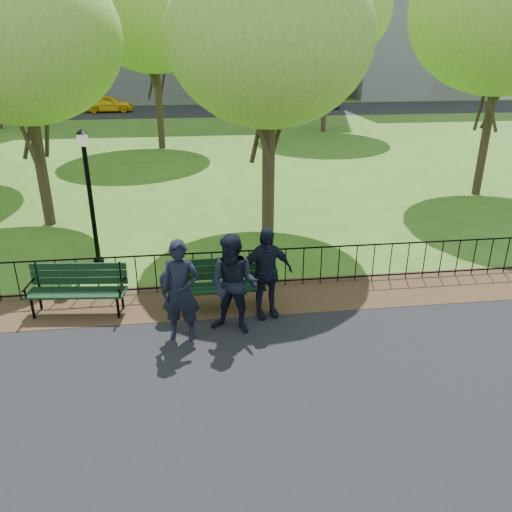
{
  "coord_description": "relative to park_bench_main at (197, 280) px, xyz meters",
  "views": [
    {
      "loc": [
        -0.52,
        -7.79,
        4.92
      ],
      "look_at": [
        0.68,
        1.5,
        0.96
      ],
      "focal_mm": 35.0,
      "sensor_mm": 36.0,
      "label": 1
    }
  ],
  "objects": [
    {
      "name": "tree_mid_e",
      "position": [
        10.14,
        7.36,
        5.28
      ],
      "size": [
        6.16,
        6.16,
        8.58
      ],
      "color": "#2D2116",
      "rests_on": "ground"
    },
    {
      "name": "far_street",
      "position": [
        0.54,
        33.86,
        -0.67
      ],
      "size": [
        70.0,
        9.0,
        0.01
      ],
      "primitive_type": "cube",
      "color": "black",
      "rests_on": "ground"
    },
    {
      "name": "dirt_strip",
      "position": [
        0.54,
        0.36,
        -0.66
      ],
      "size": [
        60.0,
        1.6,
        0.01
      ],
      "primitive_type": "cube",
      "color": "#342915",
      "rests_on": "ground"
    },
    {
      "name": "park_bench_main",
      "position": [
        0.0,
        0.0,
        0.0
      ],
      "size": [
        2.07,
        0.62,
        1.08
      ],
      "rotation": [
        0.0,
        0.0,
        0.01
      ],
      "color": "black",
      "rests_on": "ground"
    },
    {
      "name": "sedan_silver",
      "position": [
        6.46,
        34.0,
        0.04
      ],
      "size": [
        4.55,
        2.91,
        1.42
      ],
      "primitive_type": "imported",
      "rotation": [
        0.0,
        0.0,
        1.21
      ],
      "color": "#A3A6AB",
      "rests_on": "far_street"
    },
    {
      "name": "tree_near_e",
      "position": [
        2.12,
        4.58,
        4.43
      ],
      "size": [
        5.29,
        5.29,
        7.37
      ],
      "color": "#2D2116",
      "rests_on": "ground"
    },
    {
      "name": "ground",
      "position": [
        0.54,
        -1.14,
        -0.68
      ],
      "size": [
        120.0,
        120.0,
        0.0
      ],
      "primitive_type": "plane",
      "color": "#3B631A"
    },
    {
      "name": "person_left",
      "position": [
        -0.28,
        -1.02,
        0.28
      ],
      "size": [
        0.75,
        0.56,
        1.88
      ],
      "primitive_type": "imported",
      "rotation": [
        0.0,
        0.0,
        -0.18
      ],
      "color": "black",
      "rests_on": "asphalt_path"
    },
    {
      "name": "tree_far_e",
      "position": [
        8.22,
        21.87,
        6.25
      ],
      "size": [
        7.15,
        7.15,
        9.97
      ],
      "color": "#2D2116",
      "rests_on": "ground"
    },
    {
      "name": "taxi",
      "position": [
        -6.39,
        33.63,
        0.0
      ],
      "size": [
        3.94,
        1.65,
        1.33
      ],
      "primitive_type": "imported",
      "rotation": [
        0.0,
        0.0,
        1.59
      ],
      "color": "yellow",
      "rests_on": "far_street"
    },
    {
      "name": "sedan_dark",
      "position": [
        10.29,
        34.08,
        0.05
      ],
      "size": [
        5.23,
        2.91,
        1.43
      ],
      "primitive_type": "imported",
      "rotation": [
        0.0,
        0.0,
        1.38
      ],
      "color": "black",
      "rests_on": "far_street"
    },
    {
      "name": "asphalt_path",
      "position": [
        0.54,
        -4.54,
        -0.67
      ],
      "size": [
        60.0,
        9.2,
        0.01
      ],
      "primitive_type": "cube",
      "color": "black",
      "rests_on": "ground"
    },
    {
      "name": "tree_near_w",
      "position": [
        -4.27,
        5.89,
        4.46
      ],
      "size": [
        5.31,
        5.31,
        7.4
      ],
      "color": "#2D2116",
      "rests_on": "ground"
    },
    {
      "name": "park_bench_left_a",
      "position": [
        -2.33,
        0.25,
        -0.06
      ],
      "size": [
        1.94,
        0.78,
        1.07
      ],
      "rotation": [
        0.0,
        0.0,
        -0.11
      ],
      "color": "black",
      "rests_on": "ground"
    },
    {
      "name": "tree_far_c",
      "position": [
        -1.47,
        17.71,
        5.77
      ],
      "size": [
        6.67,
        6.67,
        9.29
      ],
      "color": "#2D2116",
      "rests_on": "ground"
    },
    {
      "name": "person_right",
      "position": [
        1.31,
        -0.39,
        0.25
      ],
      "size": [
        1.13,
        0.63,
        1.83
      ],
      "primitive_type": "imported",
      "rotation": [
        0.0,
        0.0,
        0.18
      ],
      "color": "black",
      "rests_on": "asphalt_path"
    },
    {
      "name": "person_mid",
      "position": [
        0.66,
        -0.9,
        0.28
      ],
      "size": [
        1.04,
        0.81,
        1.89
      ],
      "primitive_type": "imported",
      "rotation": [
        0.0,
        0.0,
        -0.42
      ],
      "color": "black",
      "rests_on": "asphalt_path"
    },
    {
      "name": "iron_fence",
      "position": [
        0.54,
        0.86,
        -0.18
      ],
      "size": [
        24.06,
        0.06,
        1.0
      ],
      "color": "black",
      "rests_on": "ground"
    },
    {
      "name": "lamppost",
      "position": [
        -2.35,
        2.62,
        1.09
      ],
      "size": [
        0.29,
        0.29,
        3.24
      ],
      "color": "black",
      "rests_on": "ground"
    }
  ]
}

